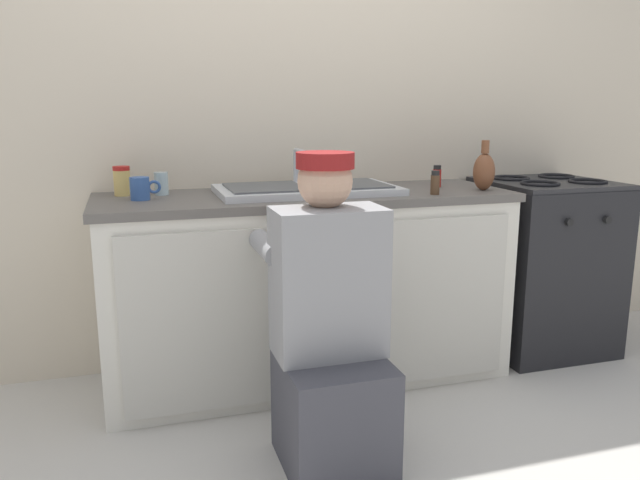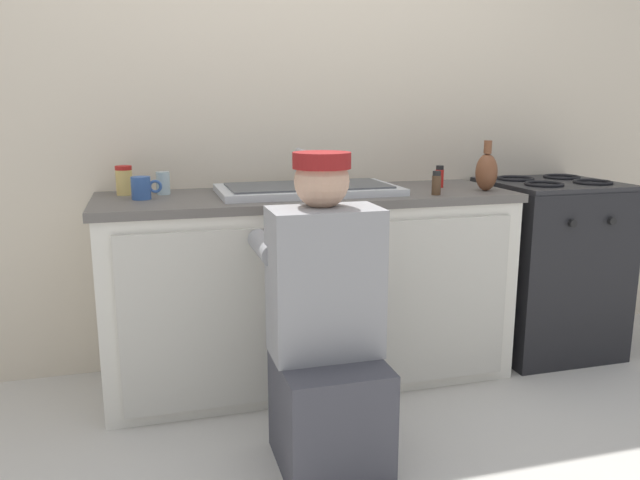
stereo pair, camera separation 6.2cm
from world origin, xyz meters
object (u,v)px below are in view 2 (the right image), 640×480
at_px(vase_decorative, 486,171).
at_px(water_glass, 163,183).
at_px(sink_double_basin, 308,189).
at_px(coffee_mug, 142,188).
at_px(plumber_person, 326,339).
at_px(spice_bottle_pepper, 436,183).
at_px(stove_range, 546,266).
at_px(spice_bottle_red, 439,177).
at_px(condiment_jar, 124,180).

distance_m(vase_decorative, water_glass, 1.46).
relative_size(sink_double_basin, coffee_mug, 6.35).
xyz_separation_m(plumber_person, spice_bottle_pepper, (0.65, 0.51, 0.46)).
height_order(stove_range, spice_bottle_pepper, spice_bottle_pepper).
bearing_deg(coffee_mug, water_glass, 55.00).
distance_m(coffee_mug, spice_bottle_red, 1.37).
xyz_separation_m(stove_range, coffee_mug, (-1.99, 0.00, 0.48)).
distance_m(sink_double_basin, condiment_jar, 0.81).
distance_m(coffee_mug, water_glass, 0.16).
xyz_separation_m(vase_decorative, spice_bottle_red, (-0.15, 0.17, -0.04)).
xyz_separation_m(sink_double_basin, plumber_person, (-0.12, -0.72, -0.43)).
xyz_separation_m(sink_double_basin, coffee_mug, (-0.72, 0.00, 0.03)).
xyz_separation_m(plumber_person, water_glass, (-0.50, 0.85, 0.46)).
height_order(spice_bottle_pepper, water_glass, spice_bottle_pepper).
bearing_deg(stove_range, spice_bottle_red, 178.13).
height_order(stove_range, condiment_jar, condiment_jar).
distance_m(vase_decorative, condiment_jar, 1.63).
height_order(sink_double_basin, spice_bottle_red, sink_double_basin).
bearing_deg(stove_range, condiment_jar, 175.57).
relative_size(coffee_mug, spice_bottle_pepper, 1.20).
bearing_deg(vase_decorative, water_glass, 168.97).
relative_size(spice_bottle_pepper, condiment_jar, 0.82).
xyz_separation_m(spice_bottle_pepper, spice_bottle_red, (0.13, 0.23, 0.00)).
relative_size(vase_decorative, condiment_jar, 1.80).
bearing_deg(spice_bottle_pepper, condiment_jar, 164.43).
distance_m(stove_range, spice_bottle_red, 0.78).
bearing_deg(sink_double_basin, plumber_person, -99.70).
bearing_deg(condiment_jar, coffee_mug, -64.68).
bearing_deg(coffee_mug, spice_bottle_red, 0.67).
bearing_deg(coffee_mug, spice_bottle_pepper, -9.65).
bearing_deg(stove_range, spice_bottle_pepper, -164.47).
bearing_deg(spice_bottle_pepper, vase_decorative, 12.42).
bearing_deg(sink_double_basin, spice_bottle_red, 1.57).
distance_m(condiment_jar, spice_bottle_red, 1.45).
xyz_separation_m(coffee_mug, condiment_jar, (-0.07, 0.16, 0.02)).
height_order(sink_double_basin, spice_bottle_pepper, sink_double_basin).
bearing_deg(spice_bottle_pepper, water_glass, 163.53).
xyz_separation_m(plumber_person, condiment_jar, (-0.67, 0.88, 0.48)).
distance_m(plumber_person, spice_bottle_pepper, 0.95).
distance_m(sink_double_basin, water_glass, 0.64).
relative_size(stove_range, vase_decorative, 3.90).
relative_size(stove_range, plumber_person, 0.81).
bearing_deg(stove_range, sink_double_basin, 179.90).
distance_m(stove_range, vase_decorative, 0.71).
distance_m(coffee_mug, spice_bottle_pepper, 1.26).
distance_m(plumber_person, condiment_jar, 1.20).
relative_size(coffee_mug, spice_bottle_red, 1.20).
distance_m(sink_double_basin, stove_range, 1.35).
bearing_deg(sink_double_basin, water_glass, 168.13).
bearing_deg(spice_bottle_red, stove_range, -1.87).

